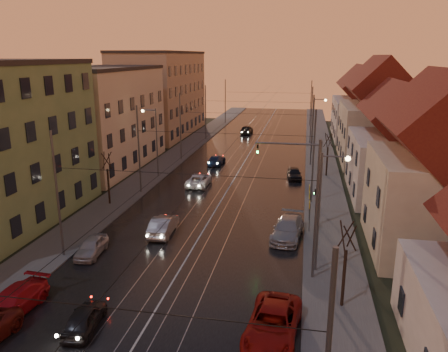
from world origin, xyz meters
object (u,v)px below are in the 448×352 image
Objects in this scene: street_lamp_3 at (316,120)px; parked_right_0 at (273,324)px; traffic_light_mast at (307,173)px; driving_car_4 at (247,130)px; parked_right_2 at (294,173)px; street_lamp_2 at (154,136)px; driving_car_2 at (199,180)px; driving_car_0 at (85,318)px; parked_left_2 at (12,302)px; parked_left_3 at (91,247)px; driving_car_1 at (163,225)px; parked_right_1 at (288,229)px; street_lamp_1 at (324,202)px; driving_car_3 at (216,160)px.

parked_right_0 is at bearing -93.34° from street_lamp_3.
street_lamp_3 is 28.03m from traffic_light_mast.
parked_right_2 is (9.38, -28.55, -0.14)m from driving_car_4.
street_lamp_2 reaches higher than driving_car_2.
driving_car_0 is at bearing -123.89° from traffic_light_mast.
street_lamp_3 is at bearing 72.97° from parked_left_2.
driving_car_0 is 59.40m from driving_car_4.
parked_left_2 is 7.64m from parked_left_3.
street_lamp_2 reaches higher than parked_right_2.
parked_right_1 is (9.72, 1.01, 0.02)m from driving_car_1.
driving_car_2 is 1.04× the size of driving_car_4.
street_lamp_1 is at bearing -47.68° from street_lamp_2.
parked_left_2 is 33.54m from parked_right_2.
parked_left_3 is at bearing -127.90° from parked_right_2.
parked_right_2 is (-1.26, 14.39, -3.96)m from traffic_light_mast.
driving_car_3 is at bearing 52.45° from street_lamp_2.
parked_right_1 is at bearing -42.95° from street_lamp_2.
street_lamp_2 is 1.69× the size of parked_left_2.
street_lamp_1 reaches higher than parked_left_2.
traffic_light_mast is at bearing 89.73° from parked_right_0.
driving_car_1 is at bearing -96.72° from driving_car_0.
driving_car_4 reaches higher than parked_left_3.
street_lamp_2 is at bearing 143.54° from parked_right_1.
parked_left_2 is at bearing 66.19° from driving_car_1.
parked_right_2 is at bearing 156.12° from driving_car_3.
traffic_light_mast is 1.52× the size of driving_car_2.
driving_car_4 reaches higher than driving_car_1.
street_lamp_2 is at bearing 144.93° from traffic_light_mast.
traffic_light_mast reaches higher than parked_left_3.
street_lamp_1 is 2.18× the size of parked_left_3.
street_lamp_2 reaches higher than driving_car_0.
driving_car_4 is (6.46, 30.94, -4.11)m from street_lamp_2.
parked_right_1 is at bearing -114.44° from traffic_light_mast.
parked_left_2 is at bearing -86.87° from street_lamp_2.
street_lamp_1 reaches higher than driving_car_3.
driving_car_0 is at bearing 89.92° from driving_car_2.
street_lamp_3 reaches higher than parked_right_0.
driving_car_1 reaches higher than driving_car_2.
traffic_light_mast is 20.22m from driving_car_0.
street_lamp_2 is at bearing -84.37° from driving_car_0.
street_lamp_1 is 22.04m from driving_car_2.
driving_car_4 is (0.34, 46.70, 0.05)m from driving_car_1.
street_lamp_3 is 2.18× the size of parked_left_3.
street_lamp_2 is (-18.21, 20.00, 0.00)m from street_lamp_1.
parked_left_3 is 14.65m from parked_right_1.
street_lamp_3 reaches higher than driving_car_1.
driving_car_3 is at bearing 114.57° from street_lamp_1.
street_lamp_2 is at bearing -178.55° from parked_right_2.
traffic_light_mast is 22.63m from parked_left_2.
street_lamp_2 is 10.26m from driving_car_3.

